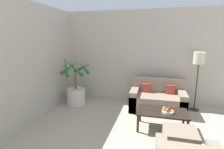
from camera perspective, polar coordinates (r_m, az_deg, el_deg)
wall_back at (r=5.23m, az=18.12°, el=5.19°), size 7.71×0.06×2.70m
potted_palm at (r=5.17m, az=-11.67°, el=-5.20°), size 0.88×0.86×1.40m
sofa_loveseat at (r=4.88m, az=14.58°, el=-7.95°), size 1.42×0.81×0.82m
floor_lamp at (r=4.98m, az=26.48°, el=3.56°), size 0.27×0.27×1.56m
coffee_table at (r=3.88m, az=16.00°, el=-12.11°), size 1.03×0.59×0.40m
fruit_bowl at (r=3.80m, az=17.74°, el=-11.55°), size 0.23×0.23×0.05m
apple_red at (r=3.78m, az=18.13°, el=-10.61°), size 0.08×0.08×0.08m
apple_green at (r=3.71m, az=17.56°, el=-11.15°), size 0.07×0.07×0.07m
orange_fruit at (r=3.78m, az=16.74°, el=-10.57°), size 0.08×0.08×0.08m
ottoman at (r=3.37m, az=21.15°, el=-19.41°), size 0.55×0.51×0.38m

